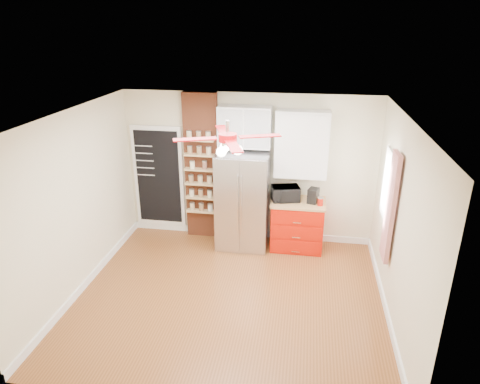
% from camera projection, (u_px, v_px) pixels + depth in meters
% --- Properties ---
extents(floor, '(4.50, 4.50, 0.00)m').
position_uv_depth(floor, '(230.00, 297.00, 6.36)').
color(floor, brown).
rests_on(floor, ground).
extents(ceiling, '(4.50, 4.50, 0.00)m').
position_uv_depth(ceiling, '(228.00, 117.00, 5.36)').
color(ceiling, white).
rests_on(ceiling, wall_back).
extents(wall_back, '(4.50, 0.02, 2.70)m').
position_uv_depth(wall_back, '(249.00, 168.00, 7.69)').
color(wall_back, beige).
rests_on(wall_back, floor).
extents(wall_front, '(4.50, 0.02, 2.70)m').
position_uv_depth(wall_front, '(190.00, 302.00, 4.02)').
color(wall_front, beige).
rests_on(wall_front, floor).
extents(wall_left, '(0.02, 4.00, 2.70)m').
position_uv_depth(wall_left, '(76.00, 204.00, 6.19)').
color(wall_left, beige).
rests_on(wall_left, floor).
extents(wall_right, '(0.02, 4.00, 2.70)m').
position_uv_depth(wall_right, '(399.00, 226.00, 5.53)').
color(wall_right, beige).
rests_on(wall_right, floor).
extents(chalkboard, '(0.95, 0.05, 1.95)m').
position_uv_depth(chalkboard, '(159.00, 177.00, 8.00)').
color(chalkboard, white).
rests_on(chalkboard, wall_back).
extents(brick_pillar, '(0.60, 0.16, 2.70)m').
position_uv_depth(brick_pillar, '(202.00, 167.00, 7.74)').
color(brick_pillar, brown).
rests_on(brick_pillar, floor).
extents(fridge, '(0.90, 0.70, 1.75)m').
position_uv_depth(fridge, '(243.00, 200.00, 7.54)').
color(fridge, '#B9B9BE').
rests_on(fridge, floor).
extents(upper_glass_cabinet, '(0.90, 0.35, 0.70)m').
position_uv_depth(upper_glass_cabinet, '(245.00, 127.00, 7.24)').
color(upper_glass_cabinet, white).
rests_on(upper_glass_cabinet, wall_back).
extents(red_cabinet, '(0.94, 0.64, 0.90)m').
position_uv_depth(red_cabinet, '(297.00, 224.00, 7.60)').
color(red_cabinet, '#BB1304').
rests_on(red_cabinet, floor).
extents(upper_shelf_unit, '(0.90, 0.30, 1.15)m').
position_uv_depth(upper_shelf_unit, '(302.00, 144.00, 7.23)').
color(upper_shelf_unit, white).
rests_on(upper_shelf_unit, wall_back).
extents(window, '(0.04, 0.75, 1.05)m').
position_uv_depth(window, '(389.00, 187.00, 6.28)').
color(window, white).
rests_on(window, wall_right).
extents(curtain, '(0.06, 0.40, 1.55)m').
position_uv_depth(curtain, '(390.00, 208.00, 5.82)').
color(curtain, '#AE1718').
rests_on(curtain, wall_right).
extents(ceiling_fan, '(1.40, 1.40, 0.44)m').
position_uv_depth(ceiling_fan, '(228.00, 138.00, 5.46)').
color(ceiling_fan, silver).
rests_on(ceiling_fan, ceiling).
extents(toaster_oven, '(0.54, 0.43, 0.26)m').
position_uv_depth(toaster_oven, '(285.00, 193.00, 7.42)').
color(toaster_oven, black).
rests_on(toaster_oven, red_cabinet).
extents(coffee_maker, '(0.21, 0.24, 0.26)m').
position_uv_depth(coffee_maker, '(313.00, 196.00, 7.33)').
color(coffee_maker, black).
rests_on(coffee_maker, red_cabinet).
extents(canister_left, '(0.11, 0.11, 0.13)m').
position_uv_depth(canister_left, '(320.00, 202.00, 7.24)').
color(canister_left, '#AD1509').
rests_on(canister_left, red_cabinet).
extents(canister_right, '(0.12, 0.12, 0.15)m').
position_uv_depth(canister_right, '(316.00, 197.00, 7.41)').
color(canister_right, red).
rests_on(canister_right, red_cabinet).
extents(pantry_jar_oats, '(0.10, 0.10, 0.13)m').
position_uv_depth(pantry_jar_oats, '(192.00, 165.00, 7.59)').
color(pantry_jar_oats, beige).
rests_on(pantry_jar_oats, brick_pillar).
extents(pantry_jar_beans, '(0.10, 0.10, 0.14)m').
position_uv_depth(pantry_jar_beans, '(205.00, 165.00, 7.57)').
color(pantry_jar_beans, brown).
rests_on(pantry_jar_beans, brick_pillar).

